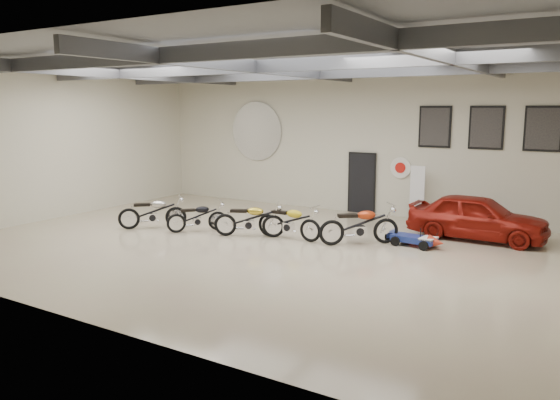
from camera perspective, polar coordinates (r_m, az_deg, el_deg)
The scene contains 19 objects.
floor at distance 14.86m, azimuth -2.43°, elevation -4.84°, with size 16.00×12.00×0.01m, color tan.
ceiling at distance 14.45m, azimuth -2.58°, elevation 14.73°, with size 16.00×12.00×0.01m, color slate.
back_wall at distance 19.69m, azimuth 7.37°, elevation 6.01°, with size 16.00×0.02×5.00m, color beige.
left_wall at distance 20.04m, azimuth -21.92°, elevation 5.46°, with size 0.02×12.00×5.00m, color beige.
ceiling_beams at distance 14.43m, azimuth -2.57°, elevation 13.75°, with size 15.80×11.80×0.32m, color #55565C, non-canonical shape.
door at distance 19.59m, azimuth 8.55°, elevation 1.70°, with size 0.92×0.08×2.10m, color black.
logo_plaque at distance 21.58m, azimuth -2.47°, elevation 7.19°, with size 2.30×0.06×1.16m, color silver, non-canonical shape.
poster_left at distance 18.60m, azimuth 15.88°, elevation 7.37°, with size 1.05×0.08×1.35m, color black, non-canonical shape.
poster_mid at distance 18.23m, azimuth 20.76°, elevation 7.08°, with size 1.05×0.08×1.35m, color black, non-canonical shape.
poster_right at distance 17.99m, azimuth 25.79°, elevation 6.73°, with size 1.05×0.08×1.35m, color black, non-canonical shape.
oil_sign at distance 19.01m, azimuth 12.49°, elevation 3.32°, with size 0.72×0.10×0.72m, color white, non-canonical shape.
banner_stand at distance 18.45m, azimuth 14.14°, elevation 0.65°, with size 0.50×0.20×1.86m, color white, non-canonical shape.
motorcycle_silver at distance 17.36m, azimuth -13.19°, elevation -1.20°, with size 2.04×0.63×1.06m, color silver, non-canonical shape.
motorcycle_black at distance 16.69m, azimuth -8.67°, elevation -1.70°, with size 1.79×0.55×0.93m, color silver, non-canonical shape.
motorcycle_gold at distance 15.85m, azimuth -3.24°, elevation -1.98°, with size 2.03×0.63×1.05m, color silver, non-canonical shape.
motorcycle_yellow at distance 15.55m, azimuth 0.92°, elevation -2.21°, with size 2.01×0.62×1.04m, color silver, non-canonical shape.
motorcycle_red at distance 15.06m, azimuth 8.26°, elevation -2.51°, with size 2.19×0.68×1.14m, color silver, non-canonical shape.
go_kart at distance 15.18m, azimuth 14.26°, elevation -3.80°, with size 1.46×0.66×0.53m, color navy, non-canonical shape.
vintage_car at distance 16.47m, azimuth 19.92°, elevation -1.67°, with size 3.81×1.54×1.30m, color maroon.
Camera 1 is at (8.06, -11.92, 3.70)m, focal length 35.00 mm.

